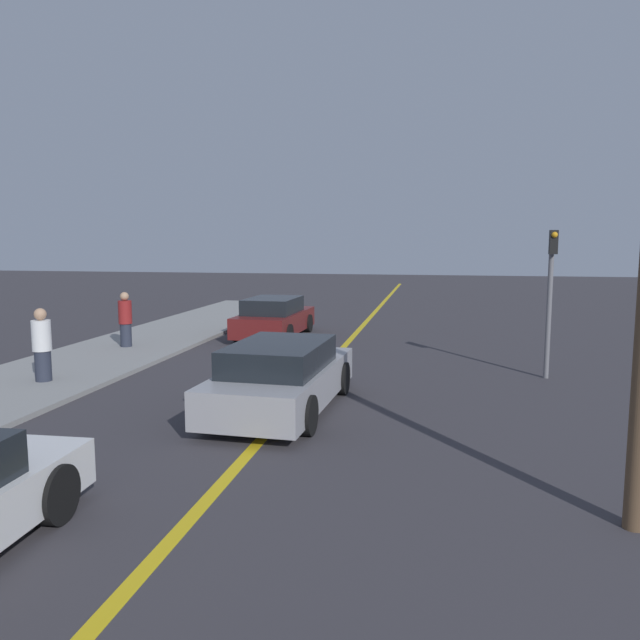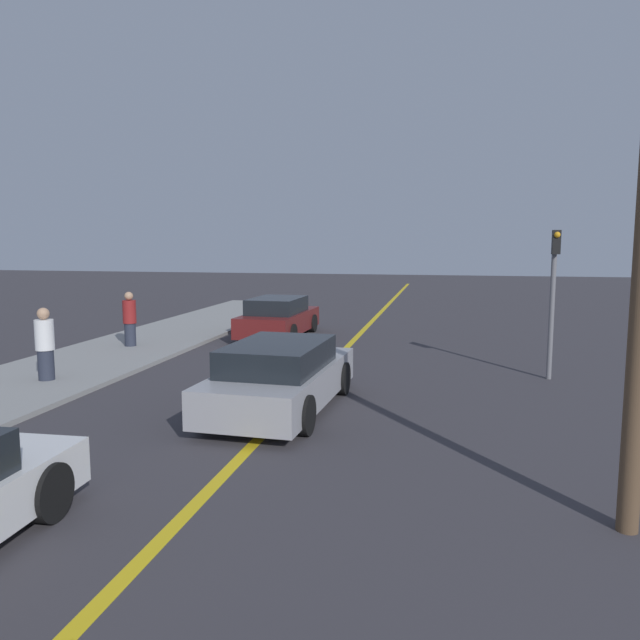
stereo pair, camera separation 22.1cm
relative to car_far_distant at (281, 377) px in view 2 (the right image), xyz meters
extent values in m
cube|color=gold|center=(0.10, 5.30, -0.66)|extent=(0.20, 60.00, 0.01)
cube|color=gray|center=(-6.21, 3.47, -0.61)|extent=(3.65, 32.34, 0.11)
cylinder|color=black|center=(-1.38, -5.19, -0.31)|extent=(0.24, 0.71, 0.70)
cube|color=#9E9EA3|center=(0.00, 0.06, -0.14)|extent=(2.09, 4.75, 0.67)
cube|color=black|center=(0.00, -0.17, 0.44)|extent=(1.76, 2.64, 0.50)
cylinder|color=black|center=(-0.81, 1.55, -0.31)|extent=(0.26, 0.70, 0.69)
cylinder|color=black|center=(0.95, 1.46, -0.31)|extent=(0.26, 0.70, 0.69)
cylinder|color=black|center=(-0.95, -1.34, -0.31)|extent=(0.26, 0.70, 0.69)
cylinder|color=black|center=(0.81, -1.43, -0.31)|extent=(0.26, 0.70, 0.69)
cube|color=maroon|center=(-2.52, 8.90, -0.16)|extent=(1.93, 4.27, 0.66)
cube|color=black|center=(-2.52, 8.69, 0.43)|extent=(1.65, 2.37, 0.51)
cylinder|color=black|center=(-3.31, 10.24, -0.35)|extent=(0.24, 0.64, 0.63)
cylinder|color=black|center=(-1.63, 10.17, -0.35)|extent=(0.24, 0.64, 0.63)
cylinder|color=black|center=(-3.41, 7.64, -0.35)|extent=(0.24, 0.64, 0.63)
cylinder|color=black|center=(-1.73, 7.57, -0.35)|extent=(0.24, 0.64, 0.63)
cylinder|color=#282D3D|center=(-5.81, 1.00, -0.21)|extent=(0.36, 0.36, 0.69)
cylinder|color=silver|center=(-5.81, 1.00, 0.48)|extent=(0.42, 0.42, 0.69)
sphere|color=tan|center=(-5.81, 1.00, 0.96)|extent=(0.27, 0.27, 0.27)
cylinder|color=#282D3D|center=(-6.22, 5.57, -0.21)|extent=(0.33, 0.33, 0.69)
cylinder|color=maroon|center=(-6.22, 5.57, 0.48)|extent=(0.39, 0.39, 0.69)
sphere|color=tan|center=(-6.22, 5.57, 0.95)|extent=(0.26, 0.26, 0.26)
cylinder|color=slate|center=(5.49, 3.93, 1.09)|extent=(0.12, 0.12, 3.50)
cube|color=black|center=(5.49, 3.75, 2.56)|extent=(0.18, 0.18, 0.55)
sphere|color=orange|center=(5.49, 3.66, 2.73)|extent=(0.14, 0.14, 0.14)
camera|label=1|loc=(2.93, -11.40, 2.63)|focal=35.00mm
camera|label=2|loc=(3.14, -11.36, 2.63)|focal=35.00mm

